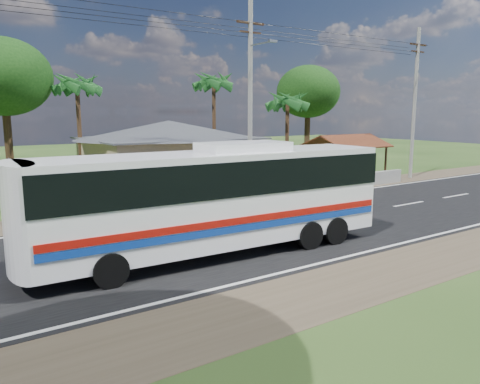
# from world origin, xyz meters

# --- Properties ---
(ground) EXTENTS (120.00, 120.00, 0.00)m
(ground) POSITION_xyz_m (0.00, 0.00, 0.00)
(ground) COLOR #254017
(ground) RESTS_ON ground
(road) EXTENTS (120.00, 16.00, 0.03)m
(road) POSITION_xyz_m (0.00, 0.00, 0.01)
(road) COLOR black
(road) RESTS_ON ground
(house) EXTENTS (12.40, 10.00, 5.00)m
(house) POSITION_xyz_m (1.00, 13.00, 2.64)
(house) COLOR tan
(house) RESTS_ON ground
(waiting_shed) EXTENTS (5.20, 4.48, 3.35)m
(waiting_shed) POSITION_xyz_m (13.00, 8.50, 2.73)
(waiting_shed) COLOR #392614
(waiting_shed) RESTS_ON ground
(concrete_barrier) EXTENTS (7.00, 0.30, 0.90)m
(concrete_barrier) POSITION_xyz_m (12.00, 5.60, 0.45)
(concrete_barrier) COLOR #9E9E99
(concrete_barrier) RESTS_ON ground
(utility_poles) EXTENTS (32.80, 2.22, 11.00)m
(utility_poles) POSITION_xyz_m (2.67, 6.49, 5.77)
(utility_poles) COLOR #9E9E99
(utility_poles) RESTS_ON ground
(palm_near) EXTENTS (2.80, 2.80, 6.70)m
(palm_near) POSITION_xyz_m (9.50, 11.00, 5.71)
(palm_near) COLOR #47301E
(palm_near) RESTS_ON ground
(palm_mid) EXTENTS (2.80, 2.80, 8.20)m
(palm_mid) POSITION_xyz_m (6.00, 15.50, 7.16)
(palm_mid) COLOR #47301E
(palm_mid) RESTS_ON ground
(palm_far) EXTENTS (2.80, 2.80, 7.70)m
(palm_far) POSITION_xyz_m (-4.00, 16.00, 6.68)
(palm_far) COLOR #47301E
(palm_far) RESTS_ON ground
(tree_behind_house) EXTENTS (6.00, 6.00, 9.61)m
(tree_behind_house) POSITION_xyz_m (-8.00, 18.00, 7.12)
(tree_behind_house) COLOR #47301E
(tree_behind_house) RESTS_ON ground
(tree_behind_shed) EXTENTS (5.60, 5.60, 9.02)m
(tree_behind_shed) POSITION_xyz_m (16.00, 16.00, 6.68)
(tree_behind_shed) COLOR #47301E
(tree_behind_shed) RESTS_ON ground
(coach_bus) EXTENTS (12.72, 3.23, 3.92)m
(coach_bus) POSITION_xyz_m (-4.29, -1.87, 2.24)
(coach_bus) COLOR white
(coach_bus) RESTS_ON ground
(motorcycle) EXTENTS (1.60, 0.58, 0.84)m
(motorcycle) POSITION_xyz_m (9.97, 6.66, 0.42)
(motorcycle) COLOR black
(motorcycle) RESTS_ON ground
(person) EXTENTS (0.63, 0.50, 1.51)m
(person) POSITION_xyz_m (9.52, 4.63, 0.75)
(person) COLOR navy
(person) RESTS_ON ground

